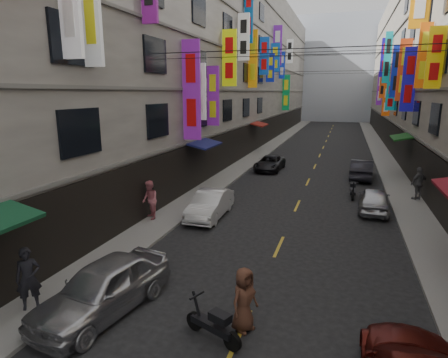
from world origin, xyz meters
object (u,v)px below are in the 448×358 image
Objects in this scene: scooter_crossing at (214,325)px; pedestrian_crossing at (244,299)px; scooter_far_right at (353,190)px; car_left_near at (104,288)px; car_right_mid at (374,200)px; pedestrian_rfar at (419,183)px; pedestrian_lfar at (150,200)px; car_right_far at (362,169)px; car_left_mid at (210,204)px; pedestrian_lnear at (28,278)px; car_left_far at (270,163)px.

pedestrian_crossing is at bearing -20.13° from scooter_crossing.
scooter_far_right is 16.51m from car_left_near.
car_right_mid is (4.58, 12.70, 0.21)m from scooter_crossing.
pedestrian_rfar reaches higher than scooter_crossing.
car_right_mid is at bearing 71.61° from pedestrian_lfar.
scooter_crossing is 0.39× the size of car_right_far.
pedestrian_crossing is (6.64, -6.97, -0.20)m from pedestrian_lfar.
scooter_far_right is 0.93× the size of pedestrian_rfar.
car_left_mid is 9.38m from pedestrian_crossing.
pedestrian_crossing is at bearing -0.30° from pedestrian_lfar.
pedestrian_lnear is at bearing 54.91° from car_right_mid.
car_left_near is at bearing 72.87° from car_right_far.
car_right_far is 5.98m from pedestrian_rfar.
pedestrian_rfar is at bearing 65.39° from car_left_near.
car_right_far is (-0.38, 8.01, 0.06)m from car_right_mid.
car_left_far is 7.09m from car_right_far.
pedestrian_lnear is 8.07m from pedestrian_lfar.
pedestrian_lnear is at bearing -39.94° from pedestrian_lfar.
scooter_crossing is at bearing -70.64° from car_left_mid.
scooter_crossing is 1.02m from pedestrian_crossing.
car_left_mid is 1.07× the size of car_right_mid.
pedestrian_lfar is 1.09× the size of pedestrian_crossing.
pedestrian_rfar is (2.54, 2.81, 0.43)m from car_right_mid.
car_left_near reaches higher than car_right_mid.
scooter_far_right is 0.98× the size of pedestrian_lnear.
pedestrian_lnear is at bearing -103.25° from car_left_mid.
car_right_far is 2.45× the size of pedestrian_crossing.
car_left_near is at bearing 108.53° from scooter_crossing.
car_left_mid reaches higher than car_right_mid.
car_left_mid reaches higher than scooter_crossing.
car_right_mid is 2.07× the size of pedestrian_lnear.
scooter_far_right is 1.02× the size of pedestrian_crossing.
car_left_near is 2.35× the size of pedestrian_lfar.
pedestrian_lfar is (-3.19, -14.07, 0.49)m from car_left_far.
pedestrian_lnear is (-10.04, -13.10, 0.39)m from car_right_mid.
car_right_far is at bearing -84.89° from car_right_mid.
car_left_mid is (-6.95, -6.06, 0.23)m from scooter_far_right.
pedestrian_lfar is (-2.59, 7.42, 0.31)m from car_left_near.
pedestrian_lfar is at bearing 119.25° from car_left_near.
pedestrian_lnear is (-2.04, -9.54, 0.37)m from car_left_mid.
pedestrian_lfar is (-9.55, -7.55, 0.64)m from scooter_far_right.
car_left_mid is at bearing 26.39° from car_right_mid.
car_left_mid is 2.12× the size of pedestrian_rfar.
car_left_far is 22.27m from pedestrian_lnear.
car_right_mid is at bearing 22.83° from car_left_mid.
pedestrian_crossing reaches higher than car_right_far.
pedestrian_rfar is at bearing 122.57° from car_right_far.
scooter_crossing is at bearing -5.69° from pedestrian_lfar.
pedestrian_lfar is (-0.56, 8.05, 0.04)m from pedestrian_lnear.
car_right_far is at bearing 21.21° from pedestrian_lnear.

